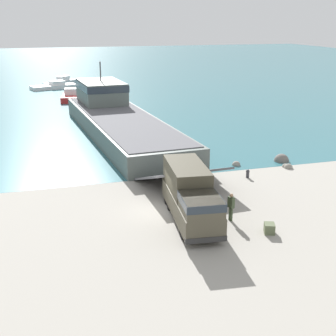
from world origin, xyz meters
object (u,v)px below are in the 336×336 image
Objects in this scene: military_truck at (191,195)px; cargo_crate at (269,228)px; moored_boat_b at (55,86)px; mooring_bollard at (248,173)px; soldier_on_ramp at (231,205)px; moored_boat_a at (62,82)px; landing_craft at (117,117)px; moored_boat_c at (71,97)px.

military_truck reaches higher than cargo_crate.
moored_boat_b is 12.73× the size of mooring_bollard.
moored_boat_a is at bearing 79.19° from soldier_on_ramp.
soldier_on_ramp is 0.21× the size of moored_boat_b.
cargo_crate is (8.41, -64.83, -0.15)m from moored_boat_b.
military_truck is 11.77× the size of mooring_bollard.
landing_craft reaches higher than military_truck.
cargo_crate is at bearing 107.22° from moored_boat_c.
soldier_on_ramp is at bearing -122.85° from mooring_bollard.
military_truck is 1.13× the size of moored_boat_a.
mooring_bollard is (4.69, 7.27, -0.69)m from soldier_on_ramp.
moored_boat_b is at bearing -74.01° from moored_boat_c.
soldier_on_ramp is (2.38, -0.85, -0.61)m from military_truck.
cargo_crate is (-3.22, -9.59, -0.07)m from mooring_bollard.
landing_craft is 48.43× the size of cargo_crate.
military_truck reaches higher than moored_boat_b.
cargo_crate is at bearing 169.07° from moored_boat_b.
military_truck is at bearing 145.06° from soldier_on_ramp.
landing_craft is 51.26× the size of mooring_bollard.
moored_boat_c is at bearing 94.19° from landing_craft.
moored_boat_b is 12.02× the size of cargo_crate.
military_truck is 66.30m from moored_boat_a.
mooring_bollard reaches higher than cargo_crate.
mooring_bollard is (6.97, -19.02, -1.28)m from landing_craft.
cargo_crate is at bearing 140.67° from moored_boat_a.
soldier_on_ramp reaches higher than moored_boat_a.
moored_boat_a is 1.24× the size of moored_boat_c.
cargo_crate is (1.47, -2.32, -0.76)m from soldier_on_ramp.
cargo_crate is at bearing -86.26° from landing_craft.
mooring_bollard is at bearing 113.30° from moored_boat_c.
soldier_on_ramp is at bearing 105.87° from moored_boat_c.
moored_boat_b is (-4.56, 61.66, -1.21)m from military_truck.
mooring_bollard is at bearing 41.78° from soldier_on_ramp.
landing_craft is 19.20× the size of soldier_on_ramp.
mooring_bollard is (10.03, -41.04, -0.26)m from moored_boat_c.
moored_boat_a is at bearing -80.41° from moored_boat_c.
soldier_on_ramp is 0.26× the size of moored_boat_a.
moored_boat_c is (-5.34, 48.31, -0.43)m from soldier_on_ramp.
moored_boat_a is at bearing -171.00° from military_truck.
mooring_bollard is at bearing -73.59° from landing_craft.
landing_craft is at bearing 110.13° from mooring_bollard.
soldier_on_ramp is (2.28, -26.30, -0.59)m from landing_craft.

